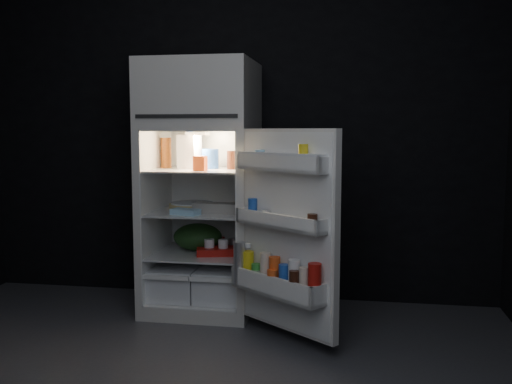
% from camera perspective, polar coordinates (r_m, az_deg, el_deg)
% --- Properties ---
extents(wall_back, '(4.00, 0.00, 2.70)m').
position_cam_1_polar(wall_back, '(4.42, -2.25, 6.86)').
color(wall_back, black).
rests_on(wall_back, ground).
extents(refrigerator, '(0.76, 0.71, 1.78)m').
position_cam_1_polar(refrigerator, '(4.11, -5.42, 1.37)').
color(refrigerator, silver).
rests_on(refrigerator, ground).
extents(fridge_door, '(0.68, 0.59, 1.22)m').
position_cam_1_polar(fridge_door, '(3.42, 2.85, -4.33)').
color(fridge_door, silver).
rests_on(fridge_door, ground).
extents(milk_jug, '(0.15, 0.15, 0.24)m').
position_cam_1_polar(milk_jug, '(4.09, -6.69, 4.01)').
color(milk_jug, white).
rests_on(milk_jug, refrigerator).
extents(mayo_jar, '(0.13, 0.13, 0.14)m').
position_cam_1_polar(mayo_jar, '(4.09, -4.60, 3.33)').
color(mayo_jar, '#204EAF').
rests_on(mayo_jar, refrigerator).
extents(jam_jar, '(0.11, 0.11, 0.13)m').
position_cam_1_polar(jam_jar, '(4.01, -2.31, 3.22)').
color(jam_jar, black).
rests_on(jam_jar, refrigerator).
extents(amber_bottle, '(0.08, 0.08, 0.22)m').
position_cam_1_polar(amber_bottle, '(4.20, -8.98, 3.90)').
color(amber_bottle, '#AF551C').
rests_on(amber_bottle, refrigerator).
extents(small_carton, '(0.09, 0.07, 0.10)m').
position_cam_1_polar(small_carton, '(3.89, -5.60, 2.87)').
color(small_carton, '#E2501A').
rests_on(small_carton, refrigerator).
extents(egg_carton, '(0.32, 0.14, 0.07)m').
position_cam_1_polar(egg_carton, '(3.97, -4.00, -1.61)').
color(egg_carton, gray).
rests_on(egg_carton, refrigerator).
extents(pie, '(0.42, 0.42, 0.04)m').
position_cam_1_polar(pie, '(4.19, -6.41, -1.43)').
color(pie, tan).
rests_on(pie, refrigerator).
extents(flat_package, '(0.21, 0.15, 0.04)m').
position_cam_1_polar(flat_package, '(3.91, -7.08, -1.98)').
color(flat_package, '#91C4E0').
rests_on(flat_package, refrigerator).
extents(wrapped_pkg, '(0.15, 0.14, 0.05)m').
position_cam_1_polar(wrapped_pkg, '(4.13, -1.87, -1.44)').
color(wrapped_pkg, beige).
rests_on(wrapped_pkg, refrigerator).
extents(produce_bag, '(0.39, 0.34, 0.20)m').
position_cam_1_polar(produce_bag, '(4.19, -5.84, -4.49)').
color(produce_bag, '#193815').
rests_on(produce_bag, refrigerator).
extents(yogurt_tray, '(0.32, 0.22, 0.05)m').
position_cam_1_polar(yogurt_tray, '(4.04, -3.86, -5.93)').
color(yogurt_tray, '#A6140E').
rests_on(yogurt_tray, refrigerator).
extents(small_can_red, '(0.09, 0.09, 0.09)m').
position_cam_1_polar(small_can_red, '(4.22, -3.64, -5.14)').
color(small_can_red, '#A6140E').
rests_on(small_can_red, refrigerator).
extents(small_can_silver, '(0.07, 0.07, 0.09)m').
position_cam_1_polar(small_can_silver, '(4.17, -2.27, -5.25)').
color(small_can_silver, silver).
rests_on(small_can_silver, refrigerator).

